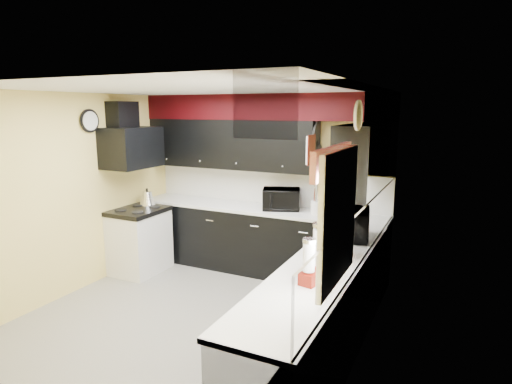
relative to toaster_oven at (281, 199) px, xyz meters
The scene contains 35 objects.
ground 1.91m from the toaster_oven, 102.92° to the right, with size 3.60×3.60×0.00m, color gray.
wall_back 0.47m from the toaster_oven, 142.10° to the left, with size 3.60×0.06×2.50m, color #E0C666.
wall_right 2.11m from the toaster_oven, 46.49° to the right, with size 0.06×3.60×2.50m, color #E0C666.
wall_left 2.64m from the toaster_oven, 144.62° to the right, with size 0.06×3.60×2.50m, color #E0C666.
ceiling 2.11m from the toaster_oven, 102.92° to the right, with size 3.60×3.60×0.06m, color white.
cab_back 0.72m from the toaster_oven, behind, with size 3.60×0.60×0.90m, color black.
cab_right 2.25m from the toaster_oven, 57.82° to the right, with size 0.60×3.00×0.90m, color black.
counter_back 0.39m from the toaster_oven, behind, with size 3.62×0.64×0.04m, color white.
counter_right 2.16m from the toaster_oven, 57.82° to the right, with size 0.64×3.02×0.04m, color white.
splash_back 0.45m from the toaster_oven, 143.14° to the left, with size 3.60×0.02×0.50m, color white.
splash_right 2.10m from the toaster_oven, 46.69° to the right, with size 0.02×3.60×0.50m, color white.
upper_back 1.12m from the toaster_oven, behind, with size 2.60×0.35×0.70m, color black.
upper_right 1.59m from the toaster_oven, 26.20° to the right, with size 0.35×1.80×0.70m, color black.
soffit_back 1.29m from the toaster_oven, 165.17° to the left, with size 3.60×0.36×0.35m, color black.
soffit_right 2.46m from the toaster_oven, 53.36° to the right, with size 0.36×3.24×0.35m, color black.
stove 2.11m from the toaster_oven, 157.22° to the right, with size 0.60×0.75×0.86m, color white.
cooktop 2.02m from the toaster_oven, 157.22° to the right, with size 0.62×0.77×0.06m, color black.
hood 2.17m from the toaster_oven, 157.76° to the right, with size 0.50×0.78×0.55m, color black.
hood_duct 2.44m from the toaster_oven, 159.05° to the right, with size 0.24×0.40×0.40m, color black.
window 2.86m from the toaster_oven, 59.42° to the right, with size 0.03×0.86×0.96m, color white, non-canonical shape.
valance 2.92m from the toaster_oven, 60.39° to the right, with size 0.04×0.88×0.20m, color red.
pan_top 1.03m from the toaster_oven, ahead, with size 0.03×0.22×0.40m, color black, non-canonical shape.
pan_mid 0.82m from the toaster_oven, 12.86° to the right, with size 0.03×0.28×0.46m, color black, non-canonical shape.
pan_low 0.81m from the toaster_oven, 18.02° to the left, with size 0.03×0.24×0.42m, color black, non-canonical shape.
cut_board 0.89m from the toaster_oven, 25.35° to the right, with size 0.03×0.26×0.35m, color white.
baskets 1.89m from the toaster_oven, 51.63° to the right, with size 0.27×0.27×0.50m, color brown, non-canonical shape.
clock 2.70m from the toaster_oven, 148.94° to the right, with size 0.03×0.30×0.30m, color black, non-canonical shape.
deco_plate 2.63m from the toaster_oven, 52.90° to the right, with size 0.03×0.24×0.24m, color white, non-canonical shape.
toaster_oven is the anchor object (origin of this frame).
microwave 1.48m from the toaster_oven, 37.42° to the right, with size 0.56×0.38×0.31m, color black.
utensil_crock 0.54m from the toaster_oven, ahead, with size 0.17×0.17×0.18m, color white.
knife_block 0.75m from the toaster_oven, ahead, with size 0.09×0.13×0.21m, color black.
kettle 1.97m from the toaster_oven, 165.09° to the right, with size 0.22×0.22×0.20m, color silver, non-canonical shape.
dispenser_a 2.39m from the toaster_oven, 59.86° to the right, with size 0.16×0.16×0.43m, color #600B0A, non-canonical shape.
dispenser_b 2.57m from the toaster_oven, 62.76° to the right, with size 0.12×0.12×0.34m, color #650504, non-canonical shape.
Camera 1 is at (2.53, -3.79, 2.30)m, focal length 30.00 mm.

